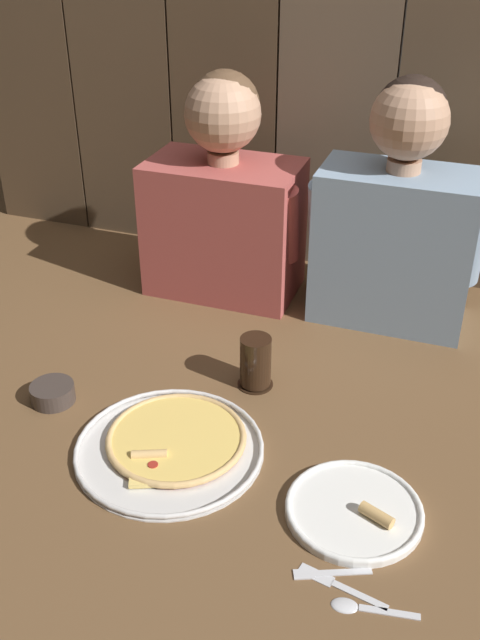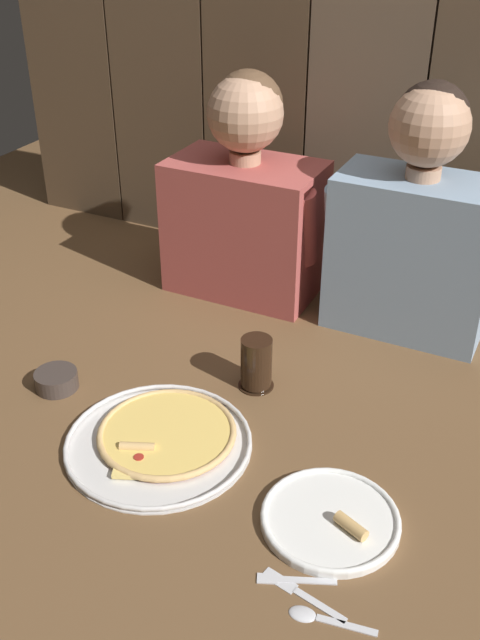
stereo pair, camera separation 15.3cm
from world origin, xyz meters
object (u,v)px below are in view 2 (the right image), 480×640
dipping_bowl (56,379)px  diner_left (245,198)px  diner_right (416,225)px  drinking_glass (258,364)px  dinner_plate (331,519)px  pizza_tray (162,438)px

dipping_bowl → diner_left: bearing=74.2°
dipping_bowl → diner_right: size_ratio=0.16×
drinking_glass → diner_right: 0.51m
dipping_bowl → dinner_plate: bearing=-8.8°
pizza_tray → diner_left: size_ratio=0.64×
pizza_tray → diner_left: (-0.14, 0.66, 0.25)m
drinking_glass → diner_right: size_ratio=0.20×
dipping_bowl → diner_right: diner_right is taller
diner_right → dinner_plate: bearing=-84.7°
diner_left → pizza_tray: bearing=-78.4°
drinking_glass → diner_left: diner_left is taller
drinking_glass → dipping_bowl: 0.45m
dinner_plate → diner_left: (-0.52, 0.71, 0.25)m
dinner_plate → diner_right: (-0.07, 0.71, 0.27)m
diner_right → drinking_glass: bearing=-118.7°
pizza_tray → diner_right: 0.78m
diner_left → diner_right: bearing=-0.1°
dinner_plate → drinking_glass: drinking_glass is taller
dinner_plate → diner_left: diner_left is taller
pizza_tray → dipping_bowl: size_ratio=3.95×
dipping_bowl → diner_right: 0.90m
pizza_tray → diner_left: 0.72m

